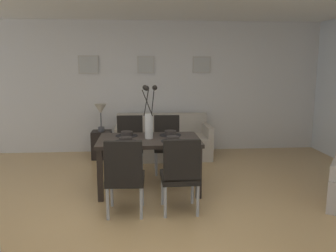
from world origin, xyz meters
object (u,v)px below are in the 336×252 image
object	(u,v)px
bowl_near_right	(127,133)
bowl_far_right	(170,132)
side_table	(102,145)
framed_picture_left	(88,65)
dining_chair_far_right	(167,141)
bowl_near_left	(125,139)
framed_picture_right	(202,65)
dining_chair_far_left	(180,172)
sofa	(163,142)
dining_table	(149,145)
framed_picture_center	(146,65)
table_lamp	(101,111)
dining_chair_near_right	(130,141)
bowl_far_left	(173,138)
dining_chair_near_left	(125,174)
centerpiece_vase	(149,118)

from	to	relation	value
bowl_near_right	bowl_far_right	world-z (taller)	same
side_table	framed_picture_left	xyz separation A→B (m)	(-0.26, 0.49, 1.49)
dining_chair_far_right	bowl_near_left	world-z (taller)	dining_chair_far_right
framed_picture_right	dining_chair_far_left	bearing A→B (deg)	-104.19
bowl_far_right	sofa	size ratio (longest dim) A/B	0.10
sofa	side_table	xyz separation A→B (m)	(-1.16, -0.01, -0.02)
dining_chair_far_right	bowl_near_right	size ratio (longest dim) A/B	5.41
framed_picture_right	bowl_near_left	bearing A→B (deg)	-120.53
dining_table	bowl_far_right	size ratio (longest dim) A/B	8.24
side_table	framed_picture_center	xyz separation A→B (m)	(0.85, 0.49, 1.49)
dining_table	table_lamp	bearing A→B (deg)	116.17
bowl_near_left	side_table	world-z (taller)	bowl_near_left
dining_chair_far_left	bowl_near_left	distance (m)	0.95
dining_chair_near_right	sofa	size ratio (longest dim) A/B	0.52
dining_chair_far_right	bowl_near_left	size ratio (longest dim) A/B	5.41
dining_chair_far_right	sofa	xyz separation A→B (m)	(-0.01, 0.90, -0.23)
dining_table	side_table	world-z (taller)	dining_table
dining_table	side_table	distance (m)	1.98
bowl_far_left	side_table	xyz separation A→B (m)	(-1.17, 1.94, -0.52)
dining_table	framed_picture_left	distance (m)	2.73
dining_chair_far_left	sofa	distance (m)	2.58
table_lamp	bowl_near_right	bearing A→B (deg)	-70.69
dining_chair_near_right	side_table	bearing A→B (deg)	122.63
dining_chair_near_left	sofa	xyz separation A→B (m)	(0.61, 2.58, -0.23)
dining_chair_near_left	bowl_far_right	size ratio (longest dim) A/B	5.41
bowl_far_left	bowl_near_right	bearing A→B (deg)	147.72
dining_chair_far_right	centerpiece_vase	distance (m)	1.04
table_lamp	side_table	bearing A→B (deg)	-90.00
dining_chair_near_right	bowl_near_left	bearing A→B (deg)	-91.02
dining_chair_near_left	table_lamp	distance (m)	2.66
dining_chair_far_right	framed_picture_left	size ratio (longest dim) A/B	2.35
framed_picture_center	side_table	bearing A→B (deg)	-150.13
bowl_near_left	framed_picture_left	distance (m)	2.74
dining_chair_near_left	table_lamp	world-z (taller)	table_lamp
side_table	centerpiece_vase	bearing A→B (deg)	-63.79
dining_table	dining_chair_near_right	size ratio (longest dim) A/B	1.52
framed_picture_right	table_lamp	bearing A→B (deg)	-166.03
dining_chair_far_right	framed_picture_right	size ratio (longest dim) A/B	2.56
centerpiece_vase	framed_picture_center	distance (m)	2.34
dining_chair_far_right	sofa	world-z (taller)	dining_chair_far_right
bowl_near_left	table_lamp	bearing A→B (deg)	105.56
centerpiece_vase	bowl_far_right	size ratio (longest dim) A/B	4.32
bowl_near_right	framed_picture_right	distance (m)	2.67
dining_table	bowl_far_left	bearing A→B (deg)	-32.28
table_lamp	framed_picture_center	xyz separation A→B (m)	(0.85, 0.49, 0.86)
dining_chair_near_right	bowl_near_right	distance (m)	0.72
framed_picture_left	bowl_near_right	bearing A→B (deg)	-68.44
dining_chair_near_left	framed_picture_left	xyz separation A→B (m)	(-0.81, 3.06, 1.24)
side_table	dining_chair_far_left	bearing A→B (deg)	-64.86
side_table	framed_picture_right	xyz separation A→B (m)	(1.97, 0.49, 1.49)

